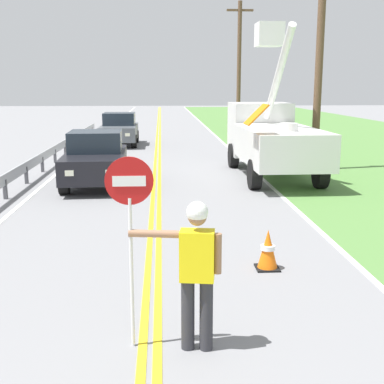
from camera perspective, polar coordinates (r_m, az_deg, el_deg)
centerline_yellow_left at (r=21.00m, az=-4.14°, el=3.29°), size 0.11×110.00×0.01m
centerline_yellow_right at (r=21.00m, az=-3.65°, el=3.30°), size 0.11×110.00×0.01m
edge_line_right at (r=21.28m, az=5.86°, el=3.37°), size 0.12×110.00×0.01m
edge_line_left at (r=21.34m, az=-13.62°, el=3.13°), size 0.12×110.00×0.01m
flagger_worker at (r=6.01m, az=0.47°, el=-8.33°), size 1.08×0.31×1.83m
stop_sign_paddle at (r=5.92m, az=-6.96°, el=-2.01°), size 0.56×0.04×2.33m
utility_bucket_truck at (r=18.21m, az=8.75°, el=6.32°), size 2.67×6.83×5.26m
oncoming_sedan_nearest at (r=16.40m, az=-10.72°, el=3.63°), size 2.05×4.17×1.70m
oncoming_sedan_second at (r=27.40m, az=-8.14°, el=6.95°), size 1.93×4.12×1.70m
utility_pole_near at (r=19.57m, az=14.09°, el=14.78°), size 1.80×0.28×8.10m
utility_pole_mid at (r=36.03m, az=5.28°, el=14.02°), size 1.80×0.28×8.66m
traffic_cone_lead at (r=8.92m, az=8.48°, el=-6.46°), size 0.40×0.40×0.70m
guardrail_left_shoulder at (r=18.34m, az=-17.23°, el=3.17°), size 0.10×32.00×0.71m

